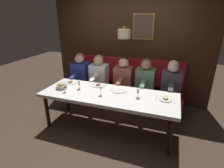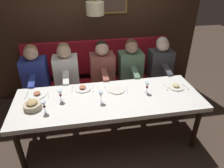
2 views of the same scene
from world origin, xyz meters
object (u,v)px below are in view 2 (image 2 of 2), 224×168
object	(u,v)px
diner_middle	(102,65)
wine_glass_3	(44,105)
diner_nearest	(160,61)
wine_glass_0	(101,95)
dining_table	(109,102)
wine_glass_2	(147,85)
wine_glass_1	(60,93)
bread_bowl	(32,105)
diner_near	(131,63)
diner_far	(66,68)
diner_farthest	(34,70)

from	to	relation	value
diner_middle	wine_glass_3	xyz separation A→B (m)	(-1.06, 0.84, 0.04)
diner_nearest	wine_glass_3	distance (m)	2.15
wine_glass_0	wine_glass_3	bearing A→B (deg)	97.82
dining_table	diner_middle	xyz separation A→B (m)	(0.88, -0.03, 0.14)
diner_middle	wine_glass_2	bearing A→B (deg)	-149.19
wine_glass_1	bread_bowl	bearing A→B (deg)	107.16
dining_table	wine_glass_2	distance (m)	0.57
wine_glass_2	wine_glass_3	bearing A→B (deg)	99.07
dining_table	diner_near	world-z (taller)	diner_near
diner_far	diner_farthest	bearing A→B (deg)	90.00
wine_glass_0	diner_far	bearing A→B (deg)	25.12
diner_farthest	wine_glass_3	bearing A→B (deg)	-166.27
diner_middle	wine_glass_3	bearing A→B (deg)	141.57
diner_far	diner_near	bearing A→B (deg)	-90.00
dining_table	wine_glass_2	xyz separation A→B (m)	(0.04, -0.54, 0.18)
bread_bowl	wine_glass_2	bearing A→B (deg)	-86.11
dining_table	diner_nearest	distance (m)	1.39
diner_nearest	bread_bowl	xyz separation A→B (m)	(-0.95, 2.03, -0.03)
diner_nearest	bread_bowl	bearing A→B (deg)	114.94
diner_near	wine_glass_1	world-z (taller)	diner_near
wine_glass_0	diner_farthest	bearing A→B (deg)	44.51
diner_middle	diner_farthest	distance (m)	1.10
dining_table	wine_glass_0	distance (m)	0.23
diner_farthest	bread_bowl	size ratio (longest dim) A/B	3.60
wine_glass_0	wine_glass_3	distance (m)	0.69
diner_far	wine_glass_0	world-z (taller)	diner_far
dining_table	wine_glass_1	xyz separation A→B (m)	(0.04, 0.63, 0.18)
dining_table	diner_near	xyz separation A→B (m)	(0.88, -0.53, 0.14)
diner_nearest	wine_glass_1	xyz separation A→B (m)	(-0.84, 1.70, 0.04)
diner_farthest	wine_glass_2	size ratio (longest dim) A/B	4.82
bread_bowl	wine_glass_3	bearing A→B (deg)	-125.36
diner_middle	wine_glass_2	distance (m)	0.98
diner_far	wine_glass_0	bearing A→B (deg)	-154.88
diner_far	wine_glass_1	bearing A→B (deg)	176.13
diner_near	wine_glass_3	distance (m)	1.70
diner_near	bread_bowl	bearing A→B (deg)	122.40
bread_bowl	diner_farthest	bearing A→B (deg)	6.07
dining_table	diner_nearest	bearing A→B (deg)	-50.50
wine_glass_0	wine_glass_3	world-z (taller)	same
wine_glass_1	diner_farthest	bearing A→B (deg)	27.52
dining_table	diner_near	size ratio (longest dim) A/B	3.16
diner_near	dining_table	bearing A→B (deg)	149.18
bread_bowl	wine_glass_0	bearing A→B (deg)	-91.19
wine_glass_1	diner_nearest	bearing A→B (deg)	-63.61
diner_middle	bread_bowl	distance (m)	1.37
dining_table	wine_glass_1	bearing A→B (deg)	86.29
bread_bowl	wine_glass_1	bearing A→B (deg)	-72.84
diner_near	bread_bowl	size ratio (longest dim) A/B	3.60
diner_near	diner_middle	bearing A→B (deg)	90.00
diner_nearest	diner_middle	bearing A→B (deg)	90.00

